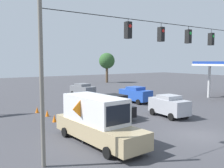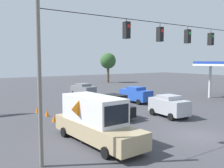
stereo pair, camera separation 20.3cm
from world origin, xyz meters
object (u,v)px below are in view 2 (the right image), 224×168
box_truck_tan_parked_shoulder (95,120)px  traffic_cone_nearest (82,131)px  traffic_cone_third (54,118)px  sedan_grey_oncoming_deep (83,89)px  traffic_cone_fifth (37,110)px  traffic_cone_fourth (47,113)px  pickup_truck_black_withflow_mid (110,107)px  overhead_signal_span (187,57)px  sedan_blue_oncoming_far (136,94)px  sedan_silver_crossing_near (169,106)px  tree_horizon_right (108,61)px  work_zone_sign (81,112)px  traffic_cone_second (68,124)px

box_truck_tan_parked_shoulder → traffic_cone_nearest: bearing=-90.3°
traffic_cone_third → box_truck_tan_parked_shoulder: bearing=91.8°
sedan_grey_oncoming_deep → traffic_cone_fifth: bearing=40.8°
traffic_cone_fourth → pickup_truck_black_withflow_mid: bearing=140.6°
overhead_signal_span → traffic_cone_fifth: bearing=-62.5°
pickup_truck_black_withflow_mid → traffic_cone_fourth: (4.50, -3.69, -0.67)m
traffic_cone_nearest → traffic_cone_fifth: bearing=-88.8°
sedan_blue_oncoming_far → traffic_cone_third: sedan_blue_oncoming_far is taller
sedan_silver_crossing_near → tree_horizon_right: 37.46m
sedan_grey_oncoming_deep → work_zone_sign: bearing=62.0°
traffic_cone_fifth → work_zone_sign: work_zone_sign is taller
overhead_signal_span → pickup_truck_black_withflow_mid: 8.37m
traffic_cone_third → traffic_cone_fifth: same height
traffic_cone_fifth → tree_horizon_right: size_ratio=0.09×
pickup_truck_black_withflow_mid → tree_horizon_right: 37.33m
overhead_signal_span → traffic_cone_fourth: bearing=-58.9°
traffic_cone_fourth → traffic_cone_fifth: 2.15m
traffic_cone_nearest → traffic_cone_fourth: same height
traffic_cone_second → traffic_cone_fifth: size_ratio=1.00×
box_truck_tan_parked_shoulder → traffic_cone_nearest: box_truck_tan_parked_shoulder is taller
work_zone_sign → sedan_silver_crossing_near: bearing=-167.6°
box_truck_tan_parked_shoulder → traffic_cone_fifth: bearing=-89.1°
pickup_truck_black_withflow_mid → traffic_cone_nearest: bearing=36.6°
traffic_cone_third → traffic_cone_fifth: size_ratio=1.00×
sedan_silver_crossing_near → traffic_cone_nearest: (9.20, 0.65, -0.72)m
traffic_cone_nearest → work_zone_sign: bearing=60.3°
sedan_silver_crossing_near → sedan_blue_oncoming_far: bearing=-108.2°
overhead_signal_span → tree_horizon_right: 42.17m
sedan_silver_crossing_near → pickup_truck_black_withflow_mid: (4.65, -2.73, -0.06)m
box_truck_tan_parked_shoulder → traffic_cone_second: bearing=-89.8°
pickup_truck_black_withflow_mid → sedan_blue_oncoming_far: (-7.20, -5.05, 0.04)m
box_truck_tan_parked_shoulder → traffic_cone_third: (0.20, -6.47, -1.12)m
traffic_cone_third → traffic_cone_nearest: bearing=92.6°
sedan_grey_oncoming_deep → traffic_cone_second: 17.66m
sedan_silver_crossing_near → work_zone_sign: size_ratio=1.41×
sedan_grey_oncoming_deep → box_truck_tan_parked_shoulder: bearing=64.4°
sedan_grey_oncoming_deep → box_truck_tan_parked_shoulder: size_ratio=0.61×
sedan_grey_oncoming_deep → traffic_cone_third: size_ratio=7.37×
traffic_cone_nearest → traffic_cone_second: same height
overhead_signal_span → box_truck_tan_parked_shoulder: (6.44, -1.69, -3.95)m
overhead_signal_span → sedan_silver_crossing_near: overhead_signal_span is taller
tree_horizon_right → overhead_signal_span: bearing=64.1°
traffic_cone_second → work_zone_sign: 4.21m
box_truck_tan_parked_shoulder → traffic_cone_nearest: (-0.01, -1.80, -1.12)m
sedan_silver_crossing_near → work_zone_sign: (10.09, 2.21, 0.96)m
sedan_grey_oncoming_deep → work_zone_sign: (10.04, 18.85, 1.04)m
traffic_cone_nearest → traffic_cone_second: bearing=-89.4°
sedan_grey_oncoming_deep → sedan_blue_oncoming_far: (-2.61, 8.86, 0.06)m
box_truck_tan_parked_shoulder → pickup_truck_black_withflow_mid: bearing=-131.4°
sedan_blue_oncoming_far → tree_horizon_right: 29.41m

